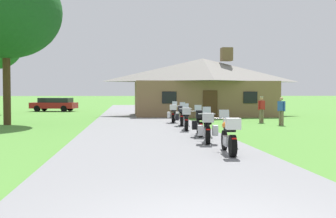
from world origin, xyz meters
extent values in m
plane|color=#4C8433|center=(0.00, 20.00, 0.00)|extent=(500.00, 500.00, 0.00)
cube|color=slate|center=(0.00, 18.00, 0.03)|extent=(6.40, 80.00, 0.06)
cylinder|color=black|center=(2.06, 7.57, 0.38)|extent=(0.16, 0.65, 0.64)
cylinder|color=black|center=(1.95, 6.13, 0.38)|extent=(0.20, 0.65, 0.64)
cube|color=silver|center=(2.00, 6.83, 0.44)|extent=(0.30, 0.58, 0.30)
ellipsoid|color=orange|center=(2.02, 7.09, 0.89)|extent=(0.34, 0.54, 0.26)
cube|color=black|center=(1.99, 6.63, 0.80)|extent=(0.32, 0.54, 0.10)
cylinder|color=silver|center=(2.06, 7.53, 1.08)|extent=(0.66, 0.08, 0.03)
cylinder|color=silver|center=(2.06, 7.57, 0.74)|extent=(0.08, 0.24, 0.73)
cube|color=#B2BCC6|center=(2.06, 7.63, 1.22)|extent=(0.33, 0.13, 0.27)
sphere|color=silver|center=(2.06, 7.53, 0.94)|extent=(0.11, 0.11, 0.11)
cube|color=silver|center=(1.95, 6.08, 1.02)|extent=(0.43, 0.39, 0.32)
cube|color=red|center=(1.94, 5.91, 0.60)|extent=(0.14, 0.04, 0.06)
cylinder|color=silver|center=(2.12, 6.44, 0.28)|extent=(0.11, 0.55, 0.07)
cylinder|color=black|center=(2.05, 10.44, 0.38)|extent=(0.21, 0.65, 0.64)
cylinder|color=black|center=(1.81, 9.01, 0.38)|extent=(0.26, 0.66, 0.64)
cube|color=silver|center=(1.93, 9.71, 0.44)|extent=(0.35, 0.60, 0.30)
ellipsoid|color=#195B33|center=(1.97, 9.96, 0.89)|extent=(0.38, 0.56, 0.26)
cube|color=black|center=(1.90, 9.51, 0.80)|extent=(0.36, 0.56, 0.10)
cylinder|color=silver|center=(2.05, 10.40, 1.08)|extent=(0.66, 0.14, 0.03)
cylinder|color=silver|center=(2.05, 10.44, 0.74)|extent=(0.10, 0.24, 0.73)
cube|color=#B2BCC6|center=(2.06, 10.49, 1.22)|extent=(0.33, 0.16, 0.27)
sphere|color=silver|center=(2.05, 10.40, 0.94)|extent=(0.11, 0.11, 0.11)
cube|color=#B7B7BC|center=(1.81, 8.97, 1.02)|extent=(0.45, 0.42, 0.32)
cube|color=red|center=(1.78, 8.80, 0.60)|extent=(0.14, 0.05, 0.06)
cylinder|color=silver|center=(2.01, 9.31, 0.28)|extent=(0.16, 0.55, 0.07)
cube|color=#B7B7BC|center=(1.57, 9.11, 0.56)|extent=(0.26, 0.43, 0.36)
cube|color=#B7B7BC|center=(2.08, 9.02, 0.56)|extent=(0.26, 0.43, 0.36)
cylinder|color=black|center=(2.14, 12.87, 0.38)|extent=(0.17, 0.65, 0.64)
cylinder|color=black|center=(2.00, 11.43, 0.38)|extent=(0.22, 0.65, 0.64)
cube|color=silver|center=(2.07, 12.13, 0.44)|extent=(0.31, 0.58, 0.30)
ellipsoid|color=#195B33|center=(2.09, 12.39, 0.89)|extent=(0.35, 0.55, 0.26)
cube|color=black|center=(2.05, 11.93, 0.80)|extent=(0.33, 0.55, 0.10)
cylinder|color=silver|center=(2.14, 12.83, 1.08)|extent=(0.66, 0.10, 0.03)
cylinder|color=silver|center=(2.14, 12.87, 0.74)|extent=(0.08, 0.24, 0.73)
cube|color=#B2BCC6|center=(2.15, 12.93, 1.22)|extent=(0.33, 0.14, 0.27)
sphere|color=silver|center=(2.14, 12.83, 0.94)|extent=(0.11, 0.11, 0.11)
cube|color=black|center=(1.99, 11.39, 1.02)|extent=(0.43, 0.40, 0.32)
cube|color=red|center=(1.98, 11.22, 0.60)|extent=(0.14, 0.04, 0.06)
cylinder|color=silver|center=(2.17, 11.74, 0.28)|extent=(0.12, 0.55, 0.07)
cube|color=black|center=(1.74, 11.51, 0.56)|extent=(0.24, 0.42, 0.36)
cube|color=black|center=(2.26, 11.46, 0.56)|extent=(0.24, 0.42, 0.36)
cylinder|color=black|center=(1.97, 15.64, 0.38)|extent=(0.18, 0.65, 0.64)
cylinder|color=black|center=(1.81, 14.21, 0.38)|extent=(0.23, 0.65, 0.64)
cube|color=silver|center=(1.89, 14.91, 0.44)|extent=(0.32, 0.59, 0.30)
ellipsoid|color=silver|center=(1.92, 15.17, 0.89)|extent=(0.36, 0.55, 0.26)
cube|color=black|center=(1.87, 14.71, 0.80)|extent=(0.34, 0.55, 0.10)
cylinder|color=silver|center=(1.97, 15.60, 1.08)|extent=(0.66, 0.11, 0.03)
cylinder|color=silver|center=(1.97, 15.64, 0.74)|extent=(0.09, 0.24, 0.73)
cube|color=#B2BCC6|center=(1.98, 15.70, 1.22)|extent=(0.33, 0.15, 0.27)
sphere|color=silver|center=(1.97, 15.60, 0.94)|extent=(0.11, 0.11, 0.11)
cube|color=#B7B7BC|center=(1.80, 14.16, 1.02)|extent=(0.44, 0.40, 0.32)
cube|color=red|center=(1.78, 13.99, 0.60)|extent=(0.14, 0.05, 0.06)
cylinder|color=silver|center=(1.98, 14.51, 0.28)|extent=(0.13, 0.55, 0.07)
cylinder|color=black|center=(2.21, 18.55, 0.38)|extent=(0.21, 0.65, 0.64)
cylinder|color=black|center=(1.98, 17.13, 0.38)|extent=(0.25, 0.66, 0.64)
cube|color=silver|center=(2.09, 17.82, 0.44)|extent=(0.35, 0.59, 0.30)
ellipsoid|color=silver|center=(2.13, 18.08, 0.89)|extent=(0.38, 0.56, 0.26)
cube|color=black|center=(2.06, 17.63, 0.80)|extent=(0.36, 0.56, 0.10)
cylinder|color=silver|center=(2.20, 18.51, 1.08)|extent=(0.66, 0.14, 0.03)
cylinder|color=silver|center=(2.21, 18.55, 0.74)|extent=(0.10, 0.24, 0.73)
cube|color=#B2BCC6|center=(2.21, 18.61, 1.22)|extent=(0.33, 0.16, 0.27)
sphere|color=silver|center=(2.20, 18.51, 0.94)|extent=(0.11, 0.11, 0.11)
cube|color=black|center=(1.97, 17.08, 1.02)|extent=(0.45, 0.42, 0.32)
cube|color=red|center=(1.94, 16.92, 0.60)|extent=(0.14, 0.05, 0.06)
cylinder|color=silver|center=(2.17, 17.43, 0.28)|extent=(0.16, 0.55, 0.07)
cube|color=black|center=(1.73, 17.22, 0.56)|extent=(0.26, 0.43, 0.36)
cube|color=black|center=(2.24, 17.14, 0.56)|extent=(0.26, 0.43, 0.36)
cylinder|color=black|center=(2.02, 20.92, 0.38)|extent=(0.22, 0.65, 0.64)
cylinder|color=black|center=(1.77, 19.50, 0.38)|extent=(0.26, 0.66, 0.64)
cube|color=silver|center=(1.89, 20.19, 0.44)|extent=(0.35, 0.60, 0.30)
ellipsoid|color=silver|center=(1.94, 20.45, 0.89)|extent=(0.39, 0.56, 0.26)
cube|color=black|center=(1.86, 20.00, 0.80)|extent=(0.37, 0.56, 0.10)
cylinder|color=silver|center=(2.02, 20.88, 1.08)|extent=(0.66, 0.15, 0.03)
cylinder|color=silver|center=(2.02, 20.92, 0.74)|extent=(0.10, 0.24, 0.73)
cube|color=#B2BCC6|center=(2.03, 20.98, 1.22)|extent=(0.33, 0.16, 0.27)
sphere|color=silver|center=(2.02, 20.88, 0.94)|extent=(0.11, 0.11, 0.11)
cube|color=silver|center=(1.76, 19.45, 1.02)|extent=(0.46, 0.43, 0.32)
cube|color=red|center=(1.73, 19.29, 0.60)|extent=(0.14, 0.05, 0.06)
cylinder|color=silver|center=(1.96, 19.79, 0.28)|extent=(0.17, 0.55, 0.07)
cube|color=silver|center=(1.52, 19.60, 0.56)|extent=(0.27, 0.43, 0.36)
cube|color=silver|center=(2.03, 19.51, 0.56)|extent=(0.27, 0.43, 0.36)
cube|color=brown|center=(5.24, 28.17, 1.42)|extent=(11.16, 6.06, 2.84)
pyramid|color=gray|center=(5.24, 28.17, 3.81)|extent=(11.83, 6.43, 1.94)
cube|color=brown|center=(7.25, 28.17, 5.13)|extent=(0.90, 0.90, 1.10)
cube|color=#472D19|center=(5.24, 25.11, 1.05)|extent=(1.10, 0.08, 2.10)
cube|color=black|center=(2.11, 25.11, 1.56)|extent=(1.10, 0.06, 0.90)
cube|color=black|center=(8.36, 25.11, 1.56)|extent=(1.10, 0.06, 0.90)
cylinder|color=#75664C|center=(7.39, 19.85, 0.43)|extent=(0.14, 0.14, 0.86)
cylinder|color=#75664C|center=(7.56, 19.92, 0.43)|extent=(0.14, 0.14, 0.86)
cube|color=#A8231E|center=(7.48, 19.89, 1.14)|extent=(0.42, 0.34, 0.56)
cylinder|color=#A8231E|center=(7.26, 19.80, 1.12)|extent=(0.09, 0.09, 0.58)
cylinder|color=#A8231E|center=(7.69, 19.97, 1.12)|extent=(0.09, 0.09, 0.58)
sphere|color=tan|center=(7.48, 19.89, 1.56)|extent=(0.21, 0.21, 0.21)
cylinder|color=#B2AD99|center=(7.48, 19.89, 1.66)|extent=(0.22, 0.22, 0.05)
cylinder|color=#75664C|center=(8.01, 17.71, 0.43)|extent=(0.14, 0.14, 0.86)
cylinder|color=#75664C|center=(7.92, 17.87, 0.43)|extent=(0.14, 0.14, 0.86)
cube|color=#2D56AD|center=(7.96, 17.79, 1.14)|extent=(0.37, 0.42, 0.56)
cylinder|color=#2D56AD|center=(8.08, 17.59, 1.12)|extent=(0.09, 0.09, 0.58)
cylinder|color=#2D56AD|center=(7.84, 17.99, 1.12)|extent=(0.09, 0.09, 0.58)
sphere|color=tan|center=(7.96, 17.79, 1.56)|extent=(0.21, 0.21, 0.21)
cylinder|color=#422D19|center=(-8.17, 19.84, 2.47)|extent=(0.44, 0.44, 4.94)
ellipsoid|color=#194C1E|center=(-8.17, 19.84, 6.74)|extent=(6.55, 6.55, 5.56)
cube|color=maroon|center=(-8.58, 37.75, 0.62)|extent=(4.90, 2.84, 0.60)
cube|color=black|center=(-8.38, 37.71, 1.16)|extent=(3.50, 2.31, 0.48)
cylinder|color=black|center=(-10.16, 37.25, 0.32)|extent=(0.67, 0.36, 0.64)
cylinder|color=black|center=(-9.77, 38.90, 0.32)|extent=(0.67, 0.36, 0.64)
cylinder|color=black|center=(-7.38, 36.61, 0.32)|extent=(0.67, 0.36, 0.64)
cylinder|color=black|center=(-6.99, 38.25, 0.32)|extent=(0.67, 0.36, 0.64)
camera|label=1|loc=(-1.06, -5.17, 1.89)|focal=43.43mm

